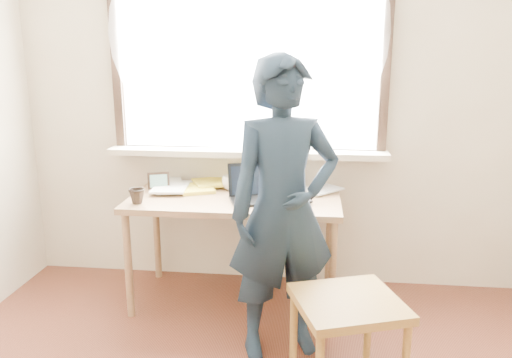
# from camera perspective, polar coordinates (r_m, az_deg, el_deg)

# --- Properties ---
(room_shell) EXTENTS (3.52, 4.02, 2.61)m
(room_shell) POSITION_cam_1_polar(r_m,az_deg,el_deg) (1.55, -2.99, 16.71)
(room_shell) COLOR beige
(room_shell) RESTS_ON ground
(desk) EXTENTS (1.31, 0.65, 0.70)m
(desk) POSITION_cam_1_polar(r_m,az_deg,el_deg) (3.13, -2.45, -3.34)
(desk) COLOR olive
(desk) RESTS_ON ground
(laptop) EXTENTS (0.37, 0.34, 0.21)m
(laptop) POSITION_cam_1_polar(r_m,az_deg,el_deg) (3.05, -0.08, -1.41)
(laptop) COLOR black
(laptop) RESTS_ON desk
(mug_white) EXTENTS (0.13, 0.13, 0.09)m
(mug_white) POSITION_cam_1_polar(r_m,az_deg,el_deg) (3.27, -2.87, -0.42)
(mug_white) COLOR white
(mug_white) RESTS_ON desk
(mug_dark) EXTENTS (0.13, 0.13, 0.09)m
(mug_dark) POSITION_cam_1_polar(r_m,az_deg,el_deg) (3.05, -13.45, -1.91)
(mug_dark) COLOR black
(mug_dark) RESTS_ON desk
(mouse) EXTENTS (0.09, 0.06, 0.03)m
(mouse) POSITION_cam_1_polar(r_m,az_deg,el_deg) (2.98, 5.73, -2.56)
(mouse) COLOR black
(mouse) RESTS_ON desk
(desk_clutter) EXTENTS (0.85, 0.41, 0.05)m
(desk_clutter) POSITION_cam_1_polar(r_m,az_deg,el_deg) (3.30, -7.80, -0.85)
(desk_clutter) COLOR #A5341E
(desk_clutter) RESTS_ON desk
(book_a) EXTENTS (0.23, 0.28, 0.02)m
(book_a) POSITION_cam_1_polar(r_m,az_deg,el_deg) (3.36, -7.91, -0.78)
(book_a) COLOR white
(book_a) RESTS_ON desk
(book_b) EXTENTS (0.31, 0.31, 0.02)m
(book_b) POSITION_cam_1_polar(r_m,az_deg,el_deg) (3.32, 6.26, -0.93)
(book_b) COLOR white
(book_b) RESTS_ON desk
(picture_frame) EXTENTS (0.14, 0.06, 0.11)m
(picture_frame) POSITION_cam_1_polar(r_m,az_deg,el_deg) (3.31, -11.06, -0.36)
(picture_frame) COLOR black
(picture_frame) RESTS_ON desk
(work_chair) EXTENTS (0.58, 0.57, 0.47)m
(work_chair) POSITION_cam_1_polar(r_m,az_deg,el_deg) (2.42, 10.45, -14.89)
(work_chair) COLOR olive
(work_chair) RESTS_ON ground
(person) EXTENTS (0.67, 0.55, 1.58)m
(person) POSITION_cam_1_polar(r_m,az_deg,el_deg) (2.56, 3.16, -3.61)
(person) COLOR black
(person) RESTS_ON ground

